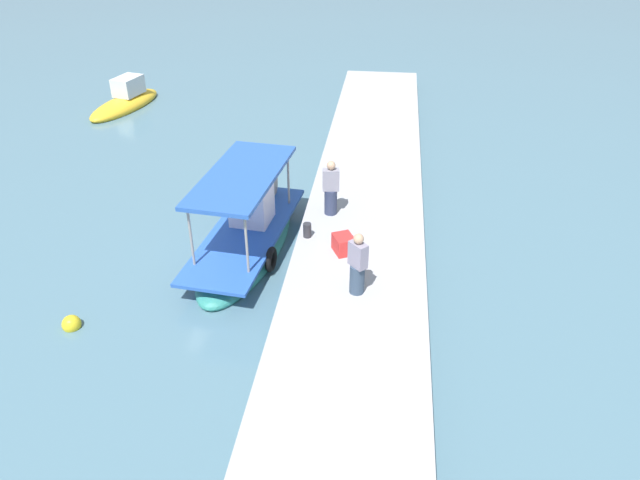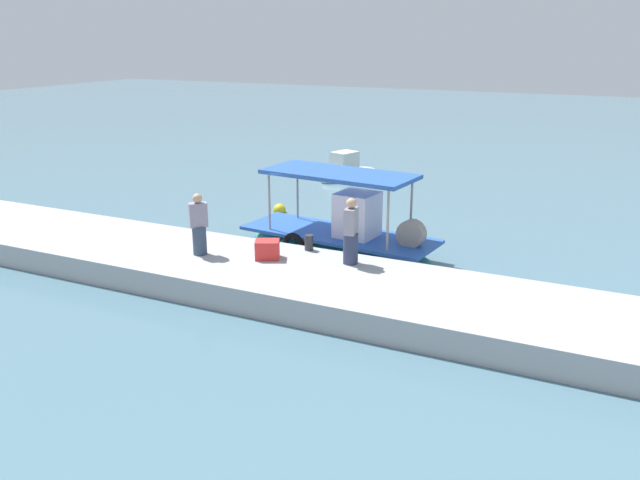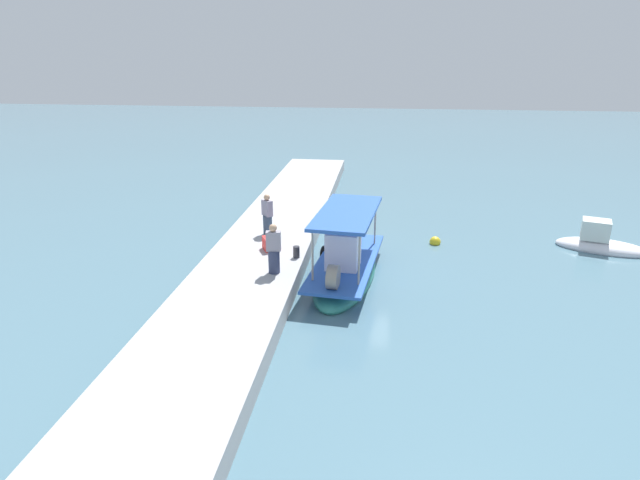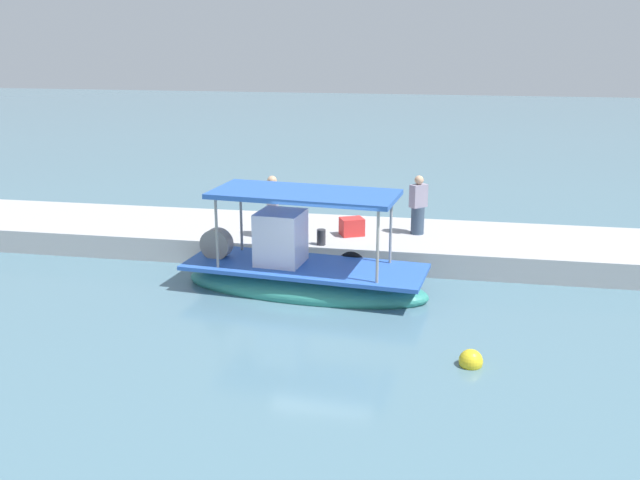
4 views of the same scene
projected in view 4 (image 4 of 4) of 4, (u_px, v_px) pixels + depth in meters
The scene contains 8 objects.
ground_plane at pixel (328, 298), 17.71m from camera, with size 120.00×120.00×0.00m, color slate.
dock_quay at pixel (351, 242), 21.23m from camera, with size 36.00×3.69×0.67m, color #AAAAAC.
main_fishing_boat at pixel (301, 273), 18.13m from camera, with size 6.43×2.67×2.90m.
fisherman_near_bollard at pixel (418, 208), 20.65m from camera, with size 0.53×0.53×1.70m.
fisherman_by_crate at pixel (273, 210), 20.31m from camera, with size 0.44×0.53×1.76m.
mooring_bollard at pixel (321, 237), 19.72m from camera, with size 0.24×0.24×0.43m, color #2D2D33.
cargo_crate at pixel (352, 227), 20.65m from camera, with size 0.63×0.51×0.50m, color red.
marker_buoy at pixel (471, 361), 14.12m from camera, with size 0.47×0.47×0.47m.
Camera 4 is at (-2.87, 16.37, 6.29)m, focal length 40.65 mm.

